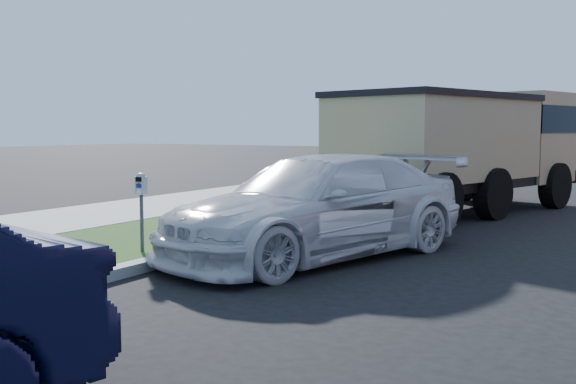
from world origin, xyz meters
The scene contains 5 objects.
ground centered at (0.00, 0.00, 0.00)m, with size 120.00×120.00×0.00m, color black.
streetside centered at (-5.57, 2.00, 0.07)m, with size 6.12×50.00×0.15m.
parking_meter centered at (-3.14, -0.38, 0.98)m, with size 0.17×0.12×1.20m.
white_wagon centered at (-0.97, 1.24, 0.78)m, with size 2.20×5.40×1.57m, color silver.
dump_truck centered at (-0.65, 8.13, 1.62)m, with size 4.61×7.80×2.88m.
Camera 1 is at (3.78, -7.93, 1.97)m, focal length 42.00 mm.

